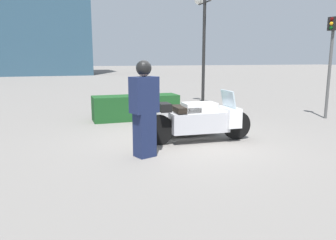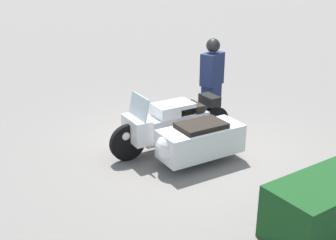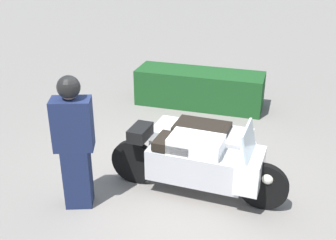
{
  "view_description": "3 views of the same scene",
  "coord_description": "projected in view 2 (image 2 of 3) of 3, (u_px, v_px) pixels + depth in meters",
  "views": [
    {
      "loc": [
        -2.64,
        -6.75,
        1.87
      ],
      "look_at": [
        -0.29,
        0.11,
        0.51
      ],
      "focal_mm": 35.0,
      "sensor_mm": 36.0,
      "label": 1
    },
    {
      "loc": [
        4.48,
        5.89,
        3.4
      ],
      "look_at": [
        0.42,
        -0.23,
        0.55
      ],
      "focal_mm": 45.0,
      "sensor_mm": 36.0,
      "label": 2
    },
    {
      "loc": [
        1.48,
        -5.04,
        3.46
      ],
      "look_at": [
        -0.17,
        0.37,
        0.87
      ],
      "focal_mm": 45.0,
      "sensor_mm": 36.0,
      "label": 3
    }
  ],
  "objects": [
    {
      "name": "officer_rider",
      "position": [
        212.0,
        79.0,
        8.94
      ],
      "size": [
        0.58,
        0.46,
        1.84
      ],
      "rotation": [
        0.0,
        0.0,
        1.92
      ],
      "color": "#192347",
      "rests_on": "ground"
    },
    {
      "name": "police_motorcycle",
      "position": [
        183.0,
        132.0,
        7.53
      ],
      "size": [
        2.55,
        1.47,
        1.16
      ],
      "rotation": [
        0.0,
        0.0,
        -0.05
      ],
      "color": "black",
      "rests_on": "ground"
    },
    {
      "name": "ground_plane",
      "position": [
        193.0,
        146.0,
        8.12
      ],
      "size": [
        160.0,
        160.0,
        0.0
      ],
      "primitive_type": "plane",
      "color": "slate"
    }
  ]
}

